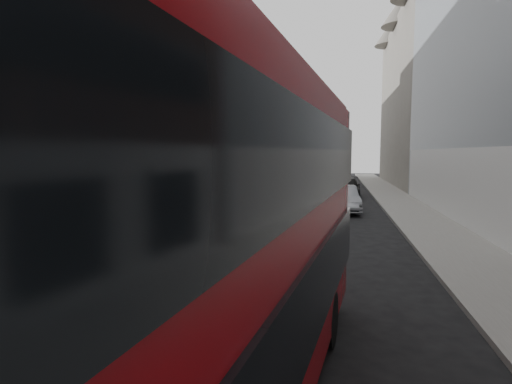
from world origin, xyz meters
The scene contains 12 objects.
sidewalk_right centered at (7.50, 25.00, 0.07)m, with size 3.00×80.00×0.15m, color slate.
sidewalk_left centered at (-8.00, 25.00, 0.07)m, with size 2.00×80.00×0.15m, color slate.
building_modern_block centered at (11.47, 21.00, 9.90)m, with size 5.03×22.00×20.00m.
building_victorian centered at (11.38, 44.00, 9.66)m, with size 6.50×24.00×21.00m.
building_left_mid centered at (-11.50, 30.00, 7.00)m, with size 5.00×24.00×14.00m, color black.
building_left_far centered at (-11.50, 52.00, 6.50)m, with size 5.00×20.00×13.00m, color slate.
street_lamp centered at (-8.22, 18.00, 4.18)m, with size 1.06×0.22×7.00m.
red_bus centered at (1.52, 0.68, 2.52)m, with size 3.91×11.43×4.54m.
grey_bus centered at (1.36, 43.46, 1.87)m, with size 3.19×10.96×3.50m.
car_a centered at (1.64, 14.36, 0.75)m, with size 1.78×4.42×1.50m, color black.
car_b centered at (3.47, 21.54, 0.79)m, with size 1.68×4.81×1.58m, color gray.
car_c centered at (3.86, 29.74, 0.79)m, with size 2.22×5.46×1.59m, color black.
Camera 1 is at (3.18, -3.10, 3.55)m, focal length 28.00 mm.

